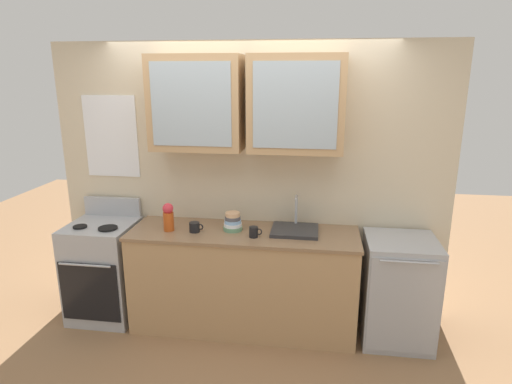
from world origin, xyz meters
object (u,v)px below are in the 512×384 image
at_px(vase, 168,217).
at_px(cup_near_sink, 254,232).
at_px(bowl_stack, 233,222).
at_px(sink_faucet, 295,229).
at_px(dishwasher, 398,290).
at_px(cup_near_bowls, 195,227).
at_px(stove_range, 104,270).

relative_size(vase, cup_near_sink, 2.24).
distance_m(bowl_stack, cup_near_sink, 0.25).
bearing_deg(sink_faucet, dishwasher, -4.39).
xyz_separation_m(sink_faucet, cup_near_bowls, (-0.86, -0.12, 0.02)).
distance_m(stove_range, sink_faucet, 1.82).
xyz_separation_m(vase, cup_near_bowls, (0.23, -0.00, -0.08)).
xyz_separation_m(vase, dishwasher, (1.98, 0.05, -0.58)).
height_order(stove_range, bowl_stack, stove_range).
bearing_deg(bowl_stack, cup_near_sink, -34.15).
relative_size(sink_faucet, vase, 1.62).
height_order(bowl_stack, dishwasher, bowl_stack).
bearing_deg(sink_faucet, stove_range, -177.92).
distance_m(bowl_stack, cup_near_bowls, 0.33).
xyz_separation_m(sink_faucet, dishwasher, (0.89, -0.07, -0.48)).
height_order(bowl_stack, vase, vase).
xyz_separation_m(sink_faucet, cup_near_sink, (-0.33, -0.18, 0.02)).
bearing_deg(cup_near_bowls, cup_near_sink, -5.51).
bearing_deg(cup_near_sink, cup_near_bowls, 174.49).
xyz_separation_m(sink_faucet, vase, (-1.09, -0.12, 0.10)).
bearing_deg(cup_near_sink, stove_range, 175.56).
relative_size(stove_range, dishwasher, 1.20).
bearing_deg(vase, sink_faucet, 6.39).
bearing_deg(vase, bowl_stack, 8.96).
bearing_deg(bowl_stack, stove_range, -178.64).
distance_m(sink_faucet, vase, 1.10).
bearing_deg(vase, stove_range, 175.10).
bearing_deg(dishwasher, vase, -178.45).
xyz_separation_m(bowl_stack, cup_near_sink, (0.21, -0.14, -0.03)).
xyz_separation_m(sink_faucet, bowl_stack, (-0.54, -0.04, 0.05)).
distance_m(vase, cup_near_sink, 0.76).
height_order(bowl_stack, cup_near_sink, bowl_stack).
xyz_separation_m(bowl_stack, cup_near_bowls, (-0.32, -0.09, -0.03)).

